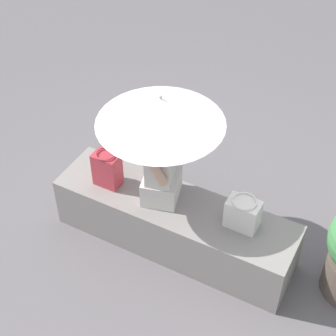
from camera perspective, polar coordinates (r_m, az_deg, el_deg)
ground_plane at (r=4.72m, az=0.65°, el=-7.95°), size 14.00×14.00×0.00m
stone_bench at (r=4.53m, az=0.67°, el=-5.98°), size 2.06×0.55×0.49m
person_seated at (r=4.16m, az=-0.73°, el=0.83°), size 0.36×0.51×0.90m
parasol at (r=3.88m, az=-0.81°, el=6.14°), size 0.98×0.98×0.99m
handbag_black at (r=4.14m, az=8.01°, el=-4.84°), size 0.26×0.19×0.27m
tote_bag_canvas at (r=4.45m, az=-6.53°, el=-0.09°), size 0.22×0.17×0.33m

